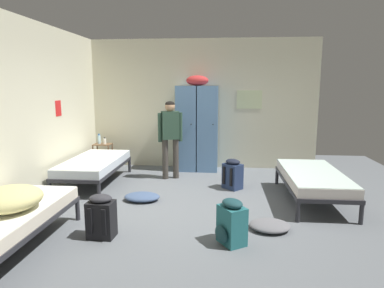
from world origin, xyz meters
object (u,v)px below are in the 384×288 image
at_px(clothes_pile_denim, 142,197).
at_px(bedding_heap, 10,199).
at_px(backpack_navy, 233,175).
at_px(backpack_black, 102,217).
at_px(backpack_teal, 231,223).
at_px(bed_left_rear, 94,164).
at_px(bed_left_front, 6,218).
at_px(lotion_bottle, 105,141).
at_px(person_traveler, 170,132).
at_px(locker_bank, 197,127).
at_px(shelf_unit, 103,154).
at_px(clothes_pile_grey, 270,225).
at_px(water_bottle, 99,139).
at_px(bed_right, 313,178).

bearing_deg(clothes_pile_denim, bedding_heap, -119.77).
height_order(bedding_heap, backpack_navy, bedding_heap).
bearing_deg(backpack_black, backpack_teal, -1.47).
distance_m(bed_left_rear, backpack_black, 2.43).
height_order(bed_left_front, lotion_bottle, lotion_bottle).
height_order(bed_left_rear, person_traveler, person_traveler).
bearing_deg(backpack_teal, person_traveler, 112.51).
bearing_deg(backpack_teal, locker_bank, 100.78).
distance_m(bedding_heap, lotion_bottle, 3.81).
relative_size(locker_bank, bed_left_front, 1.09).
distance_m(lotion_bottle, clothes_pile_denim, 2.45).
relative_size(shelf_unit, bedding_heap, 0.79).
bearing_deg(backpack_black, bed_left_front, -155.52).
xyz_separation_m(bed_left_front, backpack_teal, (2.54, 0.39, -0.12)).
bearing_deg(backpack_navy, lotion_bottle, 157.00).
height_order(backpack_black, clothes_pile_grey, backpack_black).
xyz_separation_m(water_bottle, backpack_black, (1.28, -3.41, -0.41)).
xyz_separation_m(shelf_unit, backpack_teal, (2.79, -3.43, -0.09)).
xyz_separation_m(bedding_heap, clothes_pile_grey, (2.97, 0.85, -0.57)).
relative_size(backpack_navy, clothes_pile_denim, 0.95).
bearing_deg(backpack_black, clothes_pile_denim, 82.70).
height_order(person_traveler, clothes_pile_denim, person_traveler).
bearing_deg(bed_left_rear, locker_bank, 34.16).
xyz_separation_m(lotion_bottle, clothes_pile_grey, (3.24, -2.95, -0.58)).
distance_m(bed_left_rear, backpack_teal, 3.41).
distance_m(bed_left_front, clothes_pile_denim, 2.14).
bearing_deg(person_traveler, backpack_teal, -67.49).
bearing_deg(bedding_heap, water_bottle, 96.16).
xyz_separation_m(bed_right, water_bottle, (-4.22, 1.80, 0.29)).
bearing_deg(locker_bank, shelf_unit, -177.13).
height_order(bedding_heap, clothes_pile_denim, bedding_heap).
height_order(bed_right, bedding_heap, bedding_heap).
bearing_deg(clothes_pile_grey, bedding_heap, -164.03).
relative_size(bed_right, clothes_pile_grey, 3.59).
bearing_deg(locker_bank, person_traveler, -122.26).
bearing_deg(bed_left_rear, clothes_pile_grey, -30.92).
height_order(bed_left_front, backpack_black, backpack_black).
relative_size(bed_right, person_traveler, 1.22).
bearing_deg(clothes_pile_denim, lotion_bottle, 123.29).
distance_m(backpack_navy, backpack_teal, 2.21).
distance_m(bed_right, bed_left_rear, 3.94).
xyz_separation_m(locker_bank, bed_left_front, (-1.87, -3.93, -0.59)).
bearing_deg(water_bottle, backpack_teal, -50.28).
xyz_separation_m(bedding_heap, lotion_bottle, (-0.27, 3.80, 0.02)).
xyz_separation_m(bed_left_rear, lotion_bottle, (-0.18, 1.12, 0.26)).
bearing_deg(clothes_pile_grey, backpack_teal, -139.36).
xyz_separation_m(person_traveler, water_bottle, (-1.72, 0.67, -0.27)).
xyz_separation_m(bed_left_rear, backpack_teal, (2.54, -2.27, -0.12)).
xyz_separation_m(bed_right, bed_left_rear, (-3.89, 0.62, 0.00)).
height_order(shelf_unit, backpack_teal, shelf_unit).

